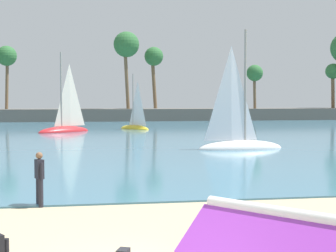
% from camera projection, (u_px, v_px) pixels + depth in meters
% --- Properties ---
extents(sea, '(220.00, 100.35, 0.06)m').
position_uv_depth(sea, '(88.00, 125.00, 65.57)').
color(sea, teal).
rests_on(sea, ground).
extents(palm_headland, '(92.39, 6.22, 13.69)m').
position_uv_depth(palm_headland, '(101.00, 96.00, 75.75)').
color(palm_headland, '#605B54').
rests_on(palm_headland, ground).
extents(folded_kite, '(4.01, 4.17, 1.05)m').
position_uv_depth(folded_kite, '(276.00, 226.00, 10.66)').
color(folded_kite, purple).
rests_on(folded_kite, ground).
extents(person_at_waterline, '(0.31, 0.52, 1.67)m').
position_uv_depth(person_at_waterline, '(39.00, 177.00, 15.86)').
color(person_at_waterline, '#23232D').
rests_on(person_at_waterline, ground).
extents(sailboat_mid_bay, '(5.76, 2.16, 8.18)m').
position_uv_depth(sailboat_mid_bay, '(239.00, 137.00, 33.52)').
color(sailboat_mid_bay, white).
rests_on(sailboat_mid_bay, sea).
extents(sailboat_toward_headland, '(3.49, 4.33, 6.29)m').
position_uv_depth(sailboat_toward_headland, '(135.00, 124.00, 55.27)').
color(sailboat_toward_headland, yellow).
rests_on(sailboat_toward_headland, sea).
extents(sailboat_far_left, '(5.55, 4.79, 8.23)m').
position_uv_depth(sailboat_far_left, '(65.00, 124.00, 50.53)').
color(sailboat_far_left, red).
rests_on(sailboat_far_left, sea).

